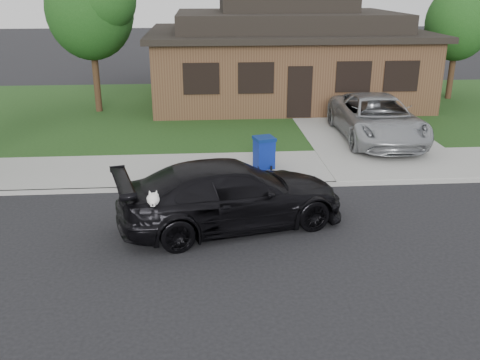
{
  "coord_description": "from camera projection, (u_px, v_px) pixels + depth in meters",
  "views": [
    {
      "loc": [
        -0.06,
        -10.48,
        5.47
      ],
      "look_at": [
        0.82,
        1.23,
        1.1
      ],
      "focal_mm": 40.0,
      "sensor_mm": 36.0,
      "label": 1
    }
  ],
  "objects": [
    {
      "name": "curb",
      "position": [
        205.0,
        187.0,
        14.95
      ],
      "size": [
        60.0,
        0.12,
        0.12
      ],
      "primitive_type": "cube",
      "color": "gray",
      "rests_on": "ground"
    },
    {
      "name": "lawn",
      "position": [
        202.0,
        111.0,
        23.83
      ],
      "size": [
        60.0,
        13.0,
        0.13
      ],
      "primitive_type": "cube",
      "color": "#193814",
      "rests_on": "ground"
    },
    {
      "name": "tree_0",
      "position": [
        93.0,
        7.0,
        21.87
      ],
      "size": [
        3.78,
        3.6,
        6.34
      ],
      "color": "#332114",
      "rests_on": "ground"
    },
    {
      "name": "driveway",
      "position": [
        352.0,
        125.0,
        21.45
      ],
      "size": [
        4.5,
        13.0,
        0.14
      ],
      "primitive_type": "cube",
      "color": "gray",
      "rests_on": "ground"
    },
    {
      "name": "recycling_bin",
      "position": [
        264.0,
        152.0,
        16.21
      ],
      "size": [
        0.71,
        0.71,
        0.97
      ],
      "rotation": [
        0.0,
        0.0,
        0.25
      ],
      "color": "navy",
      "rests_on": "sidewalk"
    },
    {
      "name": "tree_1",
      "position": [
        462.0,
        22.0,
        24.72
      ],
      "size": [
        3.15,
        3.0,
        5.25
      ],
      "color": "#332114",
      "rests_on": "ground"
    },
    {
      "name": "house",
      "position": [
        285.0,
        57.0,
        25.26
      ],
      "size": [
        12.6,
        8.6,
        4.65
      ],
      "color": "#422B1C",
      "rests_on": "ground"
    },
    {
      "name": "sedan",
      "position": [
        232.0,
        195.0,
        12.53
      ],
      "size": [
        5.74,
        3.48,
        1.56
      ],
      "rotation": [
        0.0,
        0.0,
        1.83
      ],
      "color": "black",
      "rests_on": "ground"
    },
    {
      "name": "ground",
      "position": [
        207.0,
        247.0,
        11.7
      ],
      "size": [
        120.0,
        120.0,
        0.0
      ],
      "primitive_type": "plane",
      "color": "black",
      "rests_on": "ground"
    },
    {
      "name": "minivan",
      "position": [
        377.0,
        118.0,
        18.99
      ],
      "size": [
        2.69,
        5.62,
        1.54
      ],
      "primitive_type": "imported",
      "rotation": [
        0.0,
        0.0,
        -0.02
      ],
      "color": "#9EA1A5",
      "rests_on": "driveway"
    },
    {
      "name": "sidewalk",
      "position": [
        204.0,
        170.0,
        16.36
      ],
      "size": [
        60.0,
        3.0,
        0.12
      ],
      "primitive_type": "cube",
      "color": "gray",
      "rests_on": "ground"
    }
  ]
}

